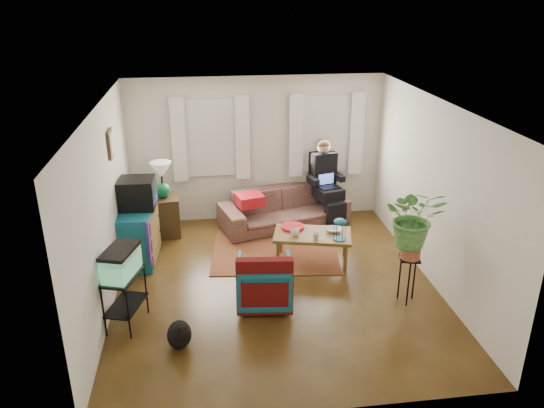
{
  "coord_description": "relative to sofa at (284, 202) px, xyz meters",
  "views": [
    {
      "loc": [
        -0.94,
        -6.57,
        3.98
      ],
      "look_at": [
        0.0,
        0.4,
        1.1
      ],
      "focal_mm": 35.0,
      "sensor_mm": 36.0,
      "label": 1
    }
  ],
  "objects": [
    {
      "name": "window_left",
      "position": [
        -1.24,
        0.43,
        1.11
      ],
      "size": [
        1.08,
        0.04,
        1.38
      ],
      "primitive_type": "cube",
      "color": "white",
      "rests_on": "wall_back"
    },
    {
      "name": "black_cat",
      "position": [
        -1.77,
        -3.28,
        -0.25
      ],
      "size": [
        0.41,
        0.51,
        0.38
      ],
      "primitive_type": "ellipsoid",
      "rotation": [
        0.0,
        0.0,
        0.3
      ],
      "color": "black",
      "rests_on": "floor"
    },
    {
      "name": "wall_right",
      "position": [
        1.81,
        -2.05,
        0.86
      ],
      "size": [
        0.01,
        5.0,
        2.6
      ],
      "primitive_type": "cube",
      "color": "silver",
      "rests_on": "floor"
    },
    {
      "name": "side_table",
      "position": [
        -2.09,
        -0.13,
        -0.09
      ],
      "size": [
        0.52,
        0.52,
        0.69
      ],
      "primitive_type": "cube",
      "rotation": [
        0.0,
        0.0,
        0.11
      ],
      "color": "#381D15",
      "rests_on": "floor"
    },
    {
      "name": "potted_plant",
      "position": [
        1.26,
        -2.7,
        0.68
      ],
      "size": [
        0.89,
        0.81,
        0.84
      ],
      "primitive_type": "imported",
      "rotation": [
        0.0,
        0.0,
        -0.24
      ],
      "color": "#599947",
      "rests_on": "plant_stand"
    },
    {
      "name": "armchair",
      "position": [
        -0.66,
        -2.5,
        -0.08
      ],
      "size": [
        0.77,
        0.73,
        0.73
      ],
      "primitive_type": "imported",
      "rotation": [
        0.0,
        0.0,
        3.04
      ],
      "color": "#136E75",
      "rests_on": "floor"
    },
    {
      "name": "dresser",
      "position": [
        -2.43,
        -1.02,
        -0.01
      ],
      "size": [
        0.54,
        0.99,
        0.86
      ],
      "primitive_type": "cube",
      "rotation": [
        0.0,
        0.0,
        -0.06
      ],
      "color": "#11666A",
      "rests_on": "floor"
    },
    {
      "name": "aquarium",
      "position": [
        -2.44,
        -2.75,
        0.45
      ],
      "size": [
        0.47,
        0.65,
        0.37
      ],
      "primitive_type": "cube",
      "rotation": [
        0.0,
        0.0,
        -0.3
      ],
      "color": "#7FD899",
      "rests_on": "aquarium_stand"
    },
    {
      "name": "cup_a",
      "position": [
        -0.06,
        -1.46,
        0.1
      ],
      "size": [
        0.16,
        0.16,
        0.1
      ],
      "primitive_type": "imported",
      "rotation": [
        0.0,
        0.0,
        -0.24
      ],
      "color": "white",
      "rests_on": "coffee_table"
    },
    {
      "name": "serape_throw",
      "position": [
        -0.69,
        -2.78,
        0.07
      ],
      "size": [
        0.74,
        0.24,
        0.6
      ],
      "primitive_type": "cube",
      "rotation": [
        0.0,
        0.0,
        -0.11
      ],
      "color": "#9E0A0A",
      "rests_on": "armchair"
    },
    {
      "name": "floor",
      "position": [
        -0.44,
        -2.05,
        -0.44
      ],
      "size": [
        4.5,
        5.0,
        0.01
      ],
      "primitive_type": "cube",
      "color": "#4F2B14",
      "rests_on": "ground"
    },
    {
      "name": "plant_stand",
      "position": [
        1.26,
        -2.7,
        -0.11
      ],
      "size": [
        0.34,
        0.34,
        0.66
      ],
      "primitive_type": "cube",
      "rotation": [
        0.0,
        0.0,
        -0.24
      ],
      "color": "black",
      "rests_on": "floor"
    },
    {
      "name": "window_right",
      "position": [
        0.81,
        0.43,
        1.11
      ],
      "size": [
        1.08,
        0.04,
        1.38
      ],
      "primitive_type": "cube",
      "color": "white",
      "rests_on": "wall_back"
    },
    {
      "name": "crt_tv",
      "position": [
        -2.4,
        -0.93,
        0.65
      ],
      "size": [
        0.56,
        0.51,
        0.46
      ],
      "primitive_type": "cube",
      "rotation": [
        0.0,
        0.0,
        -0.06
      ],
      "color": "black",
      "rests_on": "dresser"
    },
    {
      "name": "aquarium_stand",
      "position": [
        -2.44,
        -2.75,
        -0.09
      ],
      "size": [
        0.53,
        0.71,
        0.71
      ],
      "primitive_type": "cube",
      "rotation": [
        0.0,
        0.0,
        -0.3
      ],
      "color": "black",
      "rests_on": "floor"
    },
    {
      "name": "sofa",
      "position": [
        0.0,
        0.0,
        0.0
      ],
      "size": [
        2.41,
        1.44,
        0.88
      ],
      "primitive_type": "imported",
      "rotation": [
        0.0,
        0.0,
        0.26
      ],
      "color": "brown",
      "rests_on": "floor"
    },
    {
      "name": "coffee_table",
      "position": [
        0.22,
        -1.42,
        -0.2
      ],
      "size": [
        1.29,
        0.9,
        0.49
      ],
      "primitive_type": "cube",
      "rotation": [
        0.0,
        0.0,
        -0.24
      ],
      "color": "brown",
      "rests_on": "floor"
    },
    {
      "name": "curtains_right",
      "position": [
        0.81,
        0.35,
        1.11
      ],
      "size": [
        1.36,
        0.06,
        1.5
      ],
      "primitive_type": "cube",
      "color": "white",
      "rests_on": "wall_back"
    },
    {
      "name": "wall_left",
      "position": [
        -2.69,
        -2.05,
        0.86
      ],
      "size": [
        0.01,
        5.0,
        2.6
      ],
      "primitive_type": "cube",
      "color": "silver",
      "rests_on": "floor"
    },
    {
      "name": "cup_b",
      "position": [
        0.23,
        -1.62,
        0.09
      ],
      "size": [
        0.13,
        0.13,
        0.1
      ],
      "primitive_type": "imported",
      "rotation": [
        0.0,
        0.0,
        -0.24
      ],
      "color": "beige",
      "rests_on": "coffee_table"
    },
    {
      "name": "area_rug",
      "position": [
        -0.31,
        -1.02,
        -0.43
      ],
      "size": [
        2.17,
        1.82,
        0.01
      ],
      "primitive_type": "cube",
      "rotation": [
        0.0,
        0.0,
        -0.12
      ],
      "color": "brown",
      "rests_on": "floor"
    },
    {
      "name": "bowl",
      "position": [
        0.56,
        -1.4,
        0.07
      ],
      "size": [
        0.28,
        0.28,
        0.06
      ],
      "primitive_type": "imported",
      "rotation": [
        0.0,
        0.0,
        -0.24
      ],
      "color": "white",
      "rests_on": "coffee_table"
    },
    {
      "name": "wall_front",
      "position": [
        -0.44,
        -4.55,
        0.86
      ],
      "size": [
        4.5,
        0.01,
        2.6
      ],
      "primitive_type": "cube",
      "color": "silver",
      "rests_on": "floor"
    },
    {
      "name": "picture_frame",
      "position": [
        -2.65,
        -1.2,
        1.51
      ],
      "size": [
        0.04,
        0.32,
        0.4
      ],
      "primitive_type": "cube",
      "color": "#3D2616",
      "rests_on": "wall_left"
    },
    {
      "name": "curtains_left",
      "position": [
        -1.24,
        0.35,
        1.11
      ],
      "size": [
        1.36,
        0.06,
        1.5
      ],
      "primitive_type": "cube",
      "color": "white",
      "rests_on": "wall_back"
    },
    {
      "name": "table_lamp",
      "position": [
        -2.09,
        -0.13,
        0.55
      ],
      "size": [
        0.39,
        0.39,
        0.63
      ],
      "primitive_type": null,
      "rotation": [
        0.0,
        0.0,
        0.11
      ],
      "color": "white",
      "rests_on": "side_table"
    },
    {
      "name": "birdcage",
      "position": [
        0.57,
        -1.68,
        0.21
      ],
      "size": [
        0.23,
        0.23,
        0.34
      ],
      "primitive_type": null,
      "rotation": [
        0.0,
        0.0,
        -0.24
      ],
      "color": "#115B6B",
      "rests_on": "coffee_table"
    },
    {
      "name": "snack_tray",
      "position": [
        -0.05,
        -1.19,
        0.06
      ],
      "size": [
        0.44,
        0.44,
        0.04
      ],
      "primitive_type": "cylinder",
      "rotation": [
        0.0,
        0.0,
        -0.24
      ],
      "color": "#B21414",
      "rests_on": "coffee_table"
    },
    {
      "name": "ceiling",
      "position": [
        -0.44,
        -2.05,
        2.16
      ],
      "size": [
        4.5,
        5.0,
        0.01
      ],
      "primitive_type": "cube",
      "color": "white",
      "rests_on": "wall_back"
    },
    {
      "name": "seated_person",
      "position": [
        0.79,
        0.21,
        0.23
      ],
      "size": [
        0.72,
        0.82,
        1.34
      ],
      "primitive_type": null,
      "rotation": [
        0.0,
        0.0,
        0.26
      ],
      "color": "black",
      "rests_on": "sofa"
    },
    {
      "name": "wall_back",
      "position": [
        -0.44,
        0.45,
        0.86
      ],
      "size": [
        4.5,
        0.01,
        2.6
      ],
      "primitive_type": "cube",
      "color": "silver",
      "rests_on": "floor"
    }
  ]
}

